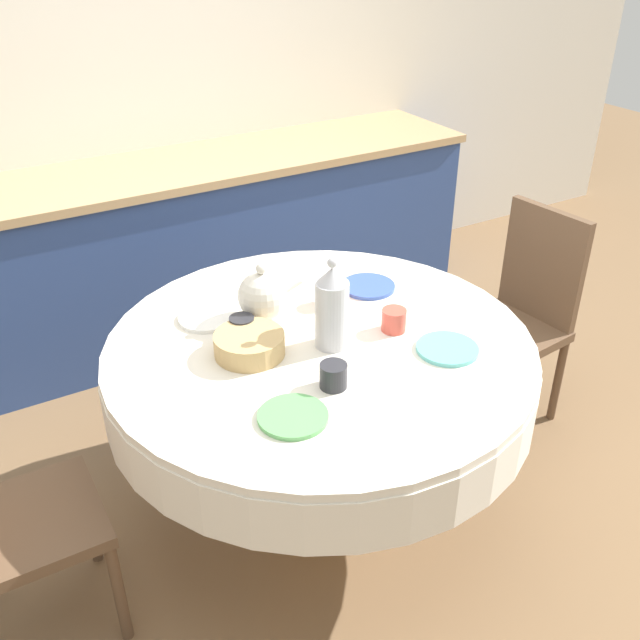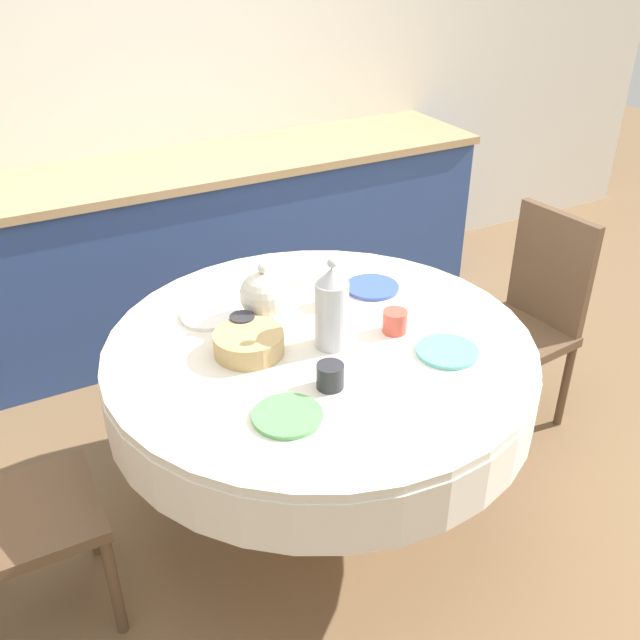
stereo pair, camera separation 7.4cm
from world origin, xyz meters
The scene contains 16 objects.
ground_plane centered at (0.00, 0.00, 0.00)m, with size 12.00×12.00×0.00m, color brown.
wall_back centered at (0.00, 1.84, 1.30)m, with size 7.00×0.05×2.60m.
kitchen_counter centered at (0.00, 1.51, 0.45)m, with size 3.24×0.64×0.90m.
dining_table centered at (0.00, 0.00, 0.62)m, with size 1.42×1.42×0.75m.
chair_left centered at (1.05, 0.11, 0.51)m, with size 0.44×0.44×0.93m.
plate_near_left centered at (-0.27, -0.31, 0.75)m, with size 0.20×0.20×0.01m, color #5BA85B.
cup_near_left centered at (-0.09, -0.24, 0.78)m, with size 0.08×0.08×0.08m, color #28282D.
plate_near_right centered at (0.32, -0.26, 0.75)m, with size 0.20×0.20×0.01m, color #60BCB7.
cup_near_right centered at (0.25, -0.06, 0.78)m, with size 0.08×0.08×0.08m, color #CC4C3D.
plate_far_left centered at (-0.26, 0.32, 0.75)m, with size 0.20×0.20×0.01m, color white.
cup_far_left centered at (-0.21, 0.15, 0.78)m, with size 0.08×0.08×0.08m, color #28282D.
plate_far_right centered at (0.34, 0.23, 0.75)m, with size 0.20×0.20×0.01m, color #3856AD.
cup_far_right centered at (0.17, 0.20, 0.78)m, with size 0.08×0.08×0.08m, color #CC4C3D.
coffee_carafe centered at (0.02, -0.04, 0.88)m, with size 0.11×0.11×0.31m.
teapot centered at (-0.10, 0.21, 0.84)m, with size 0.23×0.17×0.22m.
bread_basket centered at (-0.23, 0.05, 0.78)m, with size 0.23×0.23×0.07m, color tan.
Camera 1 is at (-1.00, -1.70, 1.99)m, focal length 40.00 mm.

